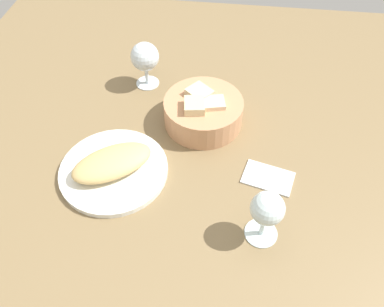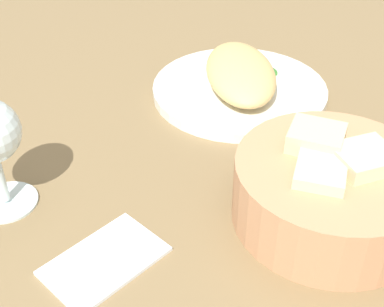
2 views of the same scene
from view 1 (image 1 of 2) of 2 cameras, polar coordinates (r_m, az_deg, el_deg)
name	(u,v)px [view 1 (image 1 of 2)]	position (r cm, az deg, el deg)	size (l,w,h in cm)	color
ground_plane	(184,150)	(92.78, -1.16, 0.57)	(140.00, 140.00, 2.00)	olive
plate	(114,170)	(88.33, -11.53, -2.45)	(24.42, 24.42, 1.40)	white
omelette	(112,163)	(86.25, -11.81, -1.33)	(18.09, 9.36, 4.06)	#D9B46F
lettuce_garnish	(92,160)	(89.49, -14.71, -0.98)	(4.58, 4.58, 1.41)	#38802F
bread_basket	(203,111)	(95.39, 1.66, 6.32)	(19.51, 19.51, 8.84)	tan
wine_glass_near	(267,211)	(72.57, 11.08, -8.40)	(6.61, 6.61, 12.51)	silver
wine_glass_far	(145,58)	(105.03, -7.01, 13.89)	(7.60, 7.60, 12.77)	silver
folded_napkin	(268,177)	(87.41, 11.26, -3.47)	(11.00, 7.00, 0.80)	white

